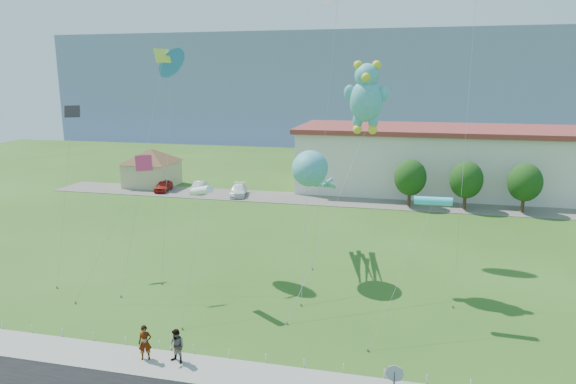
{
  "coord_description": "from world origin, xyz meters",
  "views": [
    {
      "loc": [
        9.57,
        -24.27,
        14.37
      ],
      "look_at": [
        1.98,
        8.0,
        6.96
      ],
      "focal_mm": 32.0,
      "sensor_mm": 36.0,
      "label": 1
    }
  ],
  "objects_px": {
    "warehouse": "(543,162)",
    "parked_car_white": "(238,190)",
    "stop_sign": "(394,378)",
    "pedestrian_left": "(145,343)",
    "parked_car_silver": "(199,187)",
    "octopus_kite": "(313,175)",
    "teddy_bear_kite": "(366,95)",
    "parked_car_red": "(164,186)",
    "pavilion": "(152,164)",
    "pedestrian_right": "(177,346)"
  },
  "relations": [
    {
      "from": "pavilion",
      "to": "parked_car_red",
      "type": "bearing_deg",
      "value": -43.99
    },
    {
      "from": "octopus_kite",
      "to": "teddy_bear_kite",
      "type": "relative_size",
      "value": 0.78
    },
    {
      "from": "pedestrian_left",
      "to": "warehouse",
      "type": "bearing_deg",
      "value": 36.74
    },
    {
      "from": "pedestrian_left",
      "to": "octopus_kite",
      "type": "xyz_separation_m",
      "value": [
        5.91,
        15.14,
        6.26
      ]
    },
    {
      "from": "stop_sign",
      "to": "parked_car_silver",
      "type": "bearing_deg",
      "value": 122.87
    },
    {
      "from": "pavilion",
      "to": "parked_car_white",
      "type": "distance_m",
      "value": 13.92
    },
    {
      "from": "teddy_bear_kite",
      "to": "pavilion",
      "type": "bearing_deg",
      "value": 139.58
    },
    {
      "from": "pavilion",
      "to": "parked_car_red",
      "type": "distance_m",
      "value": 4.9
    },
    {
      "from": "warehouse",
      "to": "octopus_kite",
      "type": "distance_m",
      "value": 39.16
    },
    {
      "from": "warehouse",
      "to": "pedestrian_left",
      "type": "relative_size",
      "value": 32.87
    },
    {
      "from": "parked_car_red",
      "to": "pedestrian_right",
      "type": "bearing_deg",
      "value": -71.12
    },
    {
      "from": "warehouse",
      "to": "teddy_bear_kite",
      "type": "xyz_separation_m",
      "value": [
        -19.4,
        -32.06,
        9.04
      ]
    },
    {
      "from": "teddy_bear_kite",
      "to": "pedestrian_right",
      "type": "bearing_deg",
      "value": -119.0
    },
    {
      "from": "stop_sign",
      "to": "parked_car_red",
      "type": "distance_m",
      "value": 49.6
    },
    {
      "from": "pavilion",
      "to": "warehouse",
      "type": "xyz_separation_m",
      "value": [
        50.0,
        6.0,
        1.1
      ]
    },
    {
      "from": "teddy_bear_kite",
      "to": "parked_car_silver",
      "type": "bearing_deg",
      "value": 133.96
    },
    {
      "from": "warehouse",
      "to": "parked_car_red",
      "type": "height_order",
      "value": "warehouse"
    },
    {
      "from": "pavilion",
      "to": "parked_car_red",
      "type": "xyz_separation_m",
      "value": [
        3.12,
        -3.01,
        -2.29
      ]
    },
    {
      "from": "warehouse",
      "to": "parked_car_white",
      "type": "distance_m",
      "value": 37.96
    },
    {
      "from": "parked_car_red",
      "to": "parked_car_silver",
      "type": "distance_m",
      "value": 4.71
    },
    {
      "from": "warehouse",
      "to": "octopus_kite",
      "type": "xyz_separation_m",
      "value": [
        -23.21,
        -31.38,
        3.16
      ]
    },
    {
      "from": "warehouse",
      "to": "parked_car_white",
      "type": "bearing_deg",
      "value": -165.83
    },
    {
      "from": "pedestrian_left",
      "to": "pedestrian_right",
      "type": "distance_m",
      "value": 1.74
    },
    {
      "from": "parked_car_silver",
      "to": "teddy_bear_kite",
      "type": "bearing_deg",
      "value": -51.79
    },
    {
      "from": "warehouse",
      "to": "parked_car_silver",
      "type": "bearing_deg",
      "value": -168.72
    },
    {
      "from": "parked_car_silver",
      "to": "teddy_bear_kite",
      "type": "xyz_separation_m",
      "value": [
        22.8,
        -23.64,
        12.45
      ]
    },
    {
      "from": "pavilion",
      "to": "pedestrian_left",
      "type": "relative_size",
      "value": 4.96
    },
    {
      "from": "stop_sign",
      "to": "pedestrian_right",
      "type": "bearing_deg",
      "value": 170.88
    },
    {
      "from": "parked_car_silver",
      "to": "parked_car_red",
      "type": "bearing_deg",
      "value": -178.57
    },
    {
      "from": "pavilion",
      "to": "warehouse",
      "type": "height_order",
      "value": "warehouse"
    },
    {
      "from": "stop_sign",
      "to": "parked_car_white",
      "type": "height_order",
      "value": "stop_sign"
    },
    {
      "from": "parked_car_red",
      "to": "octopus_kite",
      "type": "relative_size",
      "value": 0.33
    },
    {
      "from": "stop_sign",
      "to": "parked_car_silver",
      "type": "relative_size",
      "value": 0.63
    },
    {
      "from": "parked_car_silver",
      "to": "parked_car_white",
      "type": "relative_size",
      "value": 0.86
    },
    {
      "from": "stop_sign",
      "to": "pedestrian_right",
      "type": "height_order",
      "value": "stop_sign"
    },
    {
      "from": "pedestrian_left",
      "to": "octopus_kite",
      "type": "bearing_deg",
      "value": 47.45
    },
    {
      "from": "warehouse",
      "to": "pedestrian_left",
      "type": "height_order",
      "value": "warehouse"
    },
    {
      "from": "octopus_kite",
      "to": "teddy_bear_kite",
      "type": "xyz_separation_m",
      "value": [
        3.81,
        -0.68,
        5.88
      ]
    },
    {
      "from": "parked_car_red",
      "to": "teddy_bear_kite",
      "type": "bearing_deg",
      "value": -48.62
    },
    {
      "from": "parked_car_white",
      "to": "pedestrian_left",
      "type": "bearing_deg",
      "value": -91.36
    },
    {
      "from": "stop_sign",
      "to": "parked_car_white",
      "type": "distance_m",
      "value": 43.87
    },
    {
      "from": "parked_car_red",
      "to": "pavilion",
      "type": "bearing_deg",
      "value": 127.39
    },
    {
      "from": "pavilion",
      "to": "parked_car_white",
      "type": "xyz_separation_m",
      "value": [
        13.34,
        -3.26,
        -2.29
      ]
    },
    {
      "from": "parked_car_silver",
      "to": "parked_car_white",
      "type": "bearing_deg",
      "value": -14.33
    },
    {
      "from": "octopus_kite",
      "to": "pedestrian_left",
      "type": "bearing_deg",
      "value": -111.34
    },
    {
      "from": "stop_sign",
      "to": "pedestrian_right",
      "type": "distance_m",
      "value": 11.05
    },
    {
      "from": "pavilion",
      "to": "pedestrian_left",
      "type": "distance_m",
      "value": 45.63
    },
    {
      "from": "warehouse",
      "to": "parked_car_white",
      "type": "relative_size",
      "value": 13.2
    },
    {
      "from": "parked_car_white",
      "to": "pavilion",
      "type": "bearing_deg",
      "value": 153.49
    },
    {
      "from": "pedestrian_left",
      "to": "octopus_kite",
      "type": "height_order",
      "value": "octopus_kite"
    }
  ]
}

